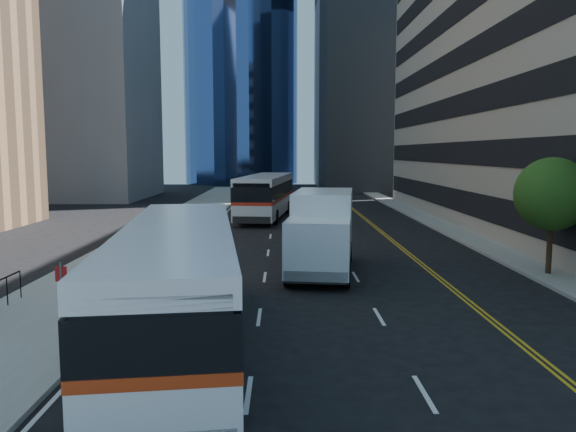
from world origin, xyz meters
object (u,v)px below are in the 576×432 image
object	(u,v)px
bus_rear	(266,195)
bus_front	(179,281)
box_truck	(322,230)
street_tree	(552,194)

from	to	relation	value
bus_rear	bus_front	bearing A→B (deg)	-85.71
bus_front	box_truck	size ratio (longest dim) A/B	1.72
street_tree	box_truck	size ratio (longest dim) A/B	0.65
street_tree	bus_front	distance (m)	17.16
street_tree	bus_front	size ratio (longest dim) A/B	0.38
bus_front	box_truck	bearing A→B (deg)	57.60
bus_front	bus_rear	size ratio (longest dim) A/B	0.97
box_truck	bus_front	bearing A→B (deg)	-107.73
bus_rear	box_truck	xyz separation A→B (m)	(3.17, -21.34, -0.02)
bus_front	bus_rear	xyz separation A→B (m)	(1.53, 31.24, 0.06)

